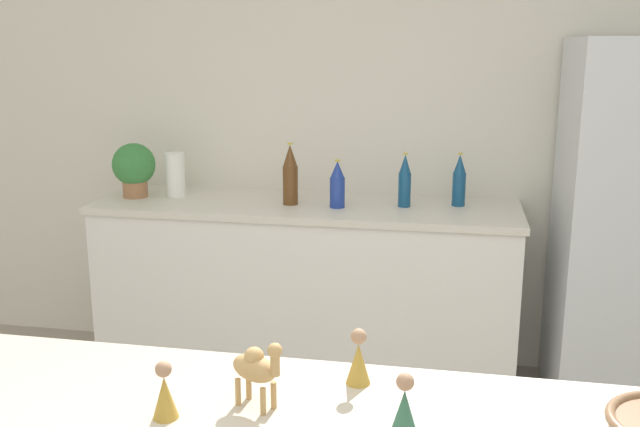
% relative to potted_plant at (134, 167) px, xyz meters
% --- Properties ---
extents(wall_back, '(8.00, 0.06, 2.55)m').
position_rel_potted_plant_xyz_m(wall_back, '(1.23, 0.35, 0.19)').
color(wall_back, silver).
rests_on(wall_back, ground_plane).
extents(back_counter, '(2.12, 0.63, 0.93)m').
position_rel_potted_plant_xyz_m(back_counter, '(0.91, 0.02, -0.62)').
color(back_counter, white).
rests_on(back_counter, ground_plane).
extents(potted_plant, '(0.22, 0.22, 0.28)m').
position_rel_potted_plant_xyz_m(potted_plant, '(0.00, 0.00, 0.00)').
color(potted_plant, '#9E6B47').
rests_on(potted_plant, back_counter).
extents(paper_towel_roll, '(0.10, 0.10, 0.23)m').
position_rel_potted_plant_xyz_m(paper_towel_roll, '(0.20, 0.05, -0.04)').
color(paper_towel_roll, white).
rests_on(paper_towel_roll, back_counter).
extents(back_bottle_0, '(0.06, 0.06, 0.27)m').
position_rel_potted_plant_xyz_m(back_bottle_0, '(1.40, 0.03, -0.03)').
color(back_bottle_0, navy).
rests_on(back_bottle_0, back_counter).
extents(back_bottle_1, '(0.08, 0.08, 0.31)m').
position_rel_potted_plant_xyz_m(back_bottle_1, '(0.84, -0.02, -0.01)').
color(back_bottle_1, brown).
rests_on(back_bottle_1, back_counter).
extents(back_bottle_2, '(0.06, 0.06, 0.26)m').
position_rel_potted_plant_xyz_m(back_bottle_2, '(1.66, 0.10, -0.03)').
color(back_bottle_2, navy).
rests_on(back_bottle_2, back_counter).
extents(back_bottle_3, '(0.07, 0.07, 0.24)m').
position_rel_potted_plant_xyz_m(back_bottle_3, '(1.08, -0.04, -0.04)').
color(back_bottle_3, navy).
rests_on(back_bottle_3, back_counter).
extents(camel_figurine, '(0.13, 0.10, 0.16)m').
position_rel_potted_plant_xyz_m(camel_figurine, '(1.23, -2.03, -0.05)').
color(camel_figurine, tan).
rests_on(camel_figurine, bar_counter).
extents(wise_man_figurine_blue, '(0.06, 0.06, 0.14)m').
position_rel_potted_plant_xyz_m(wise_man_figurine_blue, '(1.43, -1.88, -0.09)').
color(wise_man_figurine_blue, '#B28933').
rests_on(wise_man_figurine_blue, bar_counter).
extents(wise_man_figurine_crimson, '(0.06, 0.06, 0.13)m').
position_rel_potted_plant_xyz_m(wise_man_figurine_crimson, '(1.55, -2.09, -0.09)').
color(wise_man_figurine_crimson, '#33664C').
rests_on(wise_man_figurine_crimson, bar_counter).
extents(wise_man_figurine_purple, '(0.06, 0.06, 0.13)m').
position_rel_potted_plant_xyz_m(wise_man_figurine_purple, '(1.05, -2.11, -0.09)').
color(wise_man_figurine_purple, '#B28933').
rests_on(wise_man_figurine_purple, bar_counter).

